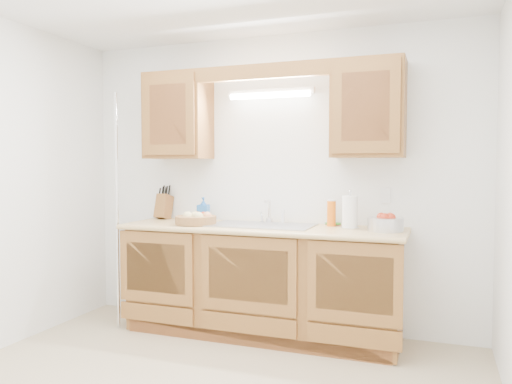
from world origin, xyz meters
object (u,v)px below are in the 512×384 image
at_px(fruit_basket, 196,219).
at_px(apple_bowl, 386,223).
at_px(knife_block, 164,206).
at_px(paper_towel, 350,212).

height_order(fruit_basket, apple_bowl, apple_bowl).
bearing_deg(knife_block, paper_towel, -0.64).
xyz_separation_m(fruit_basket, knife_block, (-0.49, 0.31, 0.07)).
xyz_separation_m(knife_block, paper_towel, (1.74, -0.15, 0.01)).
height_order(knife_block, paper_towel, knife_block).
bearing_deg(paper_towel, apple_bowl, -12.88).
xyz_separation_m(fruit_basket, paper_towel, (1.25, 0.17, 0.08)).
relative_size(paper_towel, apple_bowl, 0.88).
bearing_deg(fruit_basket, apple_bowl, 3.85).
bearing_deg(knife_block, fruit_basket, -28.46).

